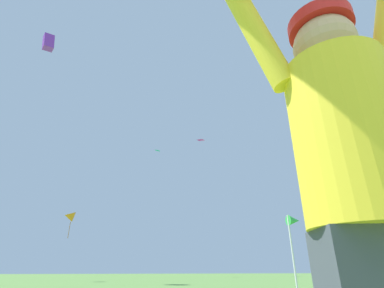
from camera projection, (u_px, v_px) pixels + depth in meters
The scene contains 6 objects.
kite_flyer_person at pixel (359, 188), 0.86m from camera, with size 0.80×0.42×1.92m.
distant_kite_teal_far_center at pixel (158, 150), 34.41m from camera, with size 0.82×0.83×0.25m.
distant_kite_orange_mid_right at pixel (71, 218), 19.84m from camera, with size 1.08×1.01×1.80m.
distant_kite_purple_overhead_distant at pixel (48, 42), 21.52m from camera, with size 1.03×1.06×1.24m.
distant_kite_magenta_high_right at pixel (201, 140), 38.03m from camera, with size 0.95×0.94×0.31m.
marker_flag at pixel (294, 226), 6.52m from camera, with size 0.30×0.24×1.87m.
Camera 1 is at (-0.91, -0.64, 0.71)m, focal length 26.59 mm.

